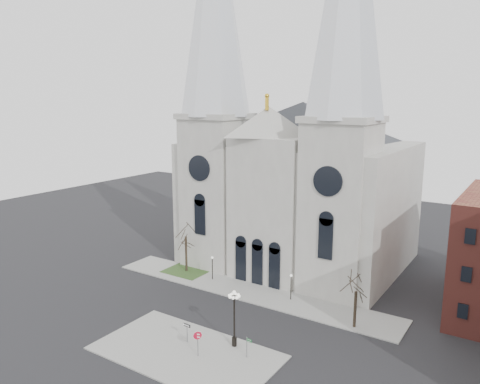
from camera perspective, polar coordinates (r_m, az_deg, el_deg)
The scene contains 13 objects.
ground at distance 53.74m, azimuth -5.62°, elevation -15.80°, with size 160.00×160.00×0.00m, color black.
sidewalk_near at distance 48.64m, azimuth -6.61°, elevation -18.84°, with size 18.00×10.00×0.14m, color gray.
sidewalk_far at distance 61.81m, azimuth 0.91°, elevation -11.91°, with size 40.00×6.00×0.14m, color gray.
grass_patch at distance 68.59m, azimuth -6.53°, elevation -9.56°, with size 6.00×5.00×0.18m, color #2A431D.
cathedral at distance 67.39m, azimuth 6.40°, elevation 6.17°, with size 33.00×26.66×54.00m.
tree_left at distance 66.83m, azimuth -6.63°, elevation -5.16°, with size 3.20×3.20×7.50m.
tree_right at distance 52.46m, azimuth 13.97°, elevation -11.42°, with size 3.20×3.20×6.00m.
ped_lamp_left at distance 64.52m, azimuth -3.40°, elevation -8.75°, with size 0.32×0.32×3.26m.
ped_lamp_right at distance 58.61m, azimuth 6.24°, elevation -10.92°, with size 0.32×0.32×3.26m.
stop_sign at distance 46.94m, azimuth -5.18°, elevation -17.32°, with size 0.86×0.41×2.60m.
globe_lamp at distance 47.59m, azimuth -0.70°, elevation -14.34°, with size 1.67×1.67×5.89m.
one_way_sign at distance 49.52m, azimuth -6.47°, elevation -16.27°, with size 0.93×0.09×2.11m.
street_name_sign at distance 46.80m, azimuth 0.91°, elevation -18.20°, with size 0.67×0.15×2.10m.
Camera 1 is at (30.32, -37.03, 24.45)m, focal length 35.00 mm.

